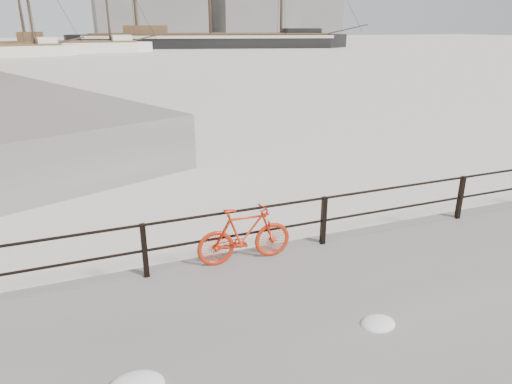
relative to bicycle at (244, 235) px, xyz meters
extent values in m
plane|color=white|center=(1.71, 0.25, -0.89)|extent=(400.00, 400.00, 0.00)
cube|color=gray|center=(1.71, -3.75, -0.71)|extent=(36.00, 8.00, 0.35)
imported|color=red|center=(0.00, 0.00, 0.00)|extent=(1.79, 0.34, 1.07)
ellipsoid|color=white|center=(-2.34, -2.52, -0.41)|extent=(0.72, 0.56, 0.26)
ellipsoid|color=white|center=(1.16, -2.54, -0.44)|extent=(0.53, 0.42, 0.19)
cube|color=gray|center=(21.71, 140.25, 8.11)|extent=(32.00, 18.00, 18.00)
cube|color=gray|center=(56.71, 145.25, 11.11)|extent=(26.00, 20.00, 24.00)
cube|color=gray|center=(79.71, 150.25, 6.11)|extent=(20.00, 16.00, 14.00)
camera|label=1|loc=(-2.58, -7.12, 3.60)|focal=32.00mm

